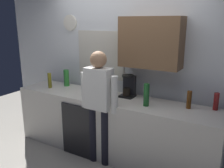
% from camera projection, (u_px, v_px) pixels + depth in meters
% --- Properties ---
extents(ground_plane, '(8.00, 8.00, 0.00)m').
position_uv_depth(ground_plane, '(100.00, 161.00, 3.45)').
color(ground_plane, '#9E998E').
extents(kitchen_counter, '(3.12, 0.64, 0.89)m').
position_uv_depth(kitchen_counter, '(110.00, 126.00, 3.59)').
color(kitchen_counter, beige).
rests_on(kitchen_counter, ground_plane).
extents(dishwasher_panel, '(0.56, 0.02, 0.80)m').
position_uv_depth(dishwasher_panel, '(78.00, 131.00, 3.50)').
color(dishwasher_panel, black).
rests_on(dishwasher_panel, ground_plane).
extents(back_wall_assembly, '(4.72, 0.42, 2.60)m').
position_uv_depth(back_wall_assembly, '(127.00, 62.00, 3.66)').
color(back_wall_assembly, silver).
rests_on(back_wall_assembly, ground_plane).
extents(coffee_maker, '(0.20, 0.20, 0.33)m').
position_uv_depth(coffee_maker, '(128.00, 87.00, 3.49)').
color(coffee_maker, black).
rests_on(coffee_maker, kitchen_counter).
extents(bottle_red_vinegar, '(0.06, 0.06, 0.22)m').
position_uv_depth(bottle_red_vinegar, '(216.00, 101.00, 2.97)').
color(bottle_red_vinegar, maroon).
rests_on(bottle_red_vinegar, kitchen_counter).
extents(bottle_olive_oil, '(0.06, 0.06, 0.25)m').
position_uv_depth(bottle_olive_oil, '(50.00, 80.00, 3.95)').
color(bottle_olive_oil, olive).
rests_on(bottle_olive_oil, kitchen_counter).
extents(bottle_clear_soda, '(0.09, 0.09, 0.28)m').
position_uv_depth(bottle_clear_soda, '(66.00, 78.00, 4.06)').
color(bottle_clear_soda, '#2D8C33').
rests_on(bottle_clear_soda, kitchen_counter).
extents(bottle_amber_beer, '(0.06, 0.06, 0.23)m').
position_uv_depth(bottle_amber_beer, '(189.00, 100.00, 3.02)').
color(bottle_amber_beer, brown).
rests_on(bottle_amber_beer, kitchen_counter).
extents(bottle_green_wine, '(0.07, 0.07, 0.30)m').
position_uv_depth(bottle_green_wine, '(146.00, 95.00, 3.10)').
color(bottle_green_wine, '#195923').
rests_on(bottle_green_wine, kitchen_counter).
extents(cup_blue_mug, '(0.08, 0.08, 0.10)m').
position_uv_depth(cup_blue_mug, '(113.00, 94.00, 3.47)').
color(cup_blue_mug, '#3351B2').
rests_on(cup_blue_mug, kitchen_counter).
extents(potted_plant, '(0.15, 0.15, 0.23)m').
position_uv_depth(potted_plant, '(110.00, 86.00, 3.59)').
color(potted_plant, '#9E5638').
rests_on(potted_plant, kitchen_counter).
extents(dish_soap, '(0.06, 0.06, 0.18)m').
position_uv_depth(dish_soap, '(86.00, 87.00, 3.72)').
color(dish_soap, yellow).
rests_on(dish_soap, kitchen_counter).
extents(person_at_sink, '(0.57, 0.22, 1.60)m').
position_uv_depth(person_at_sink, '(99.00, 99.00, 3.21)').
color(person_at_sink, black).
rests_on(person_at_sink, ground_plane).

